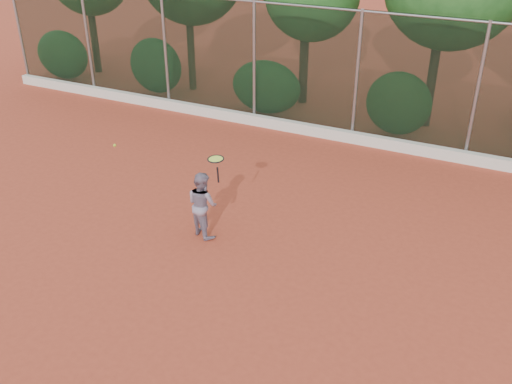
% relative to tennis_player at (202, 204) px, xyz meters
% --- Properties ---
extents(ground, '(80.00, 80.00, 0.00)m').
position_rel_tennis_player_xyz_m(ground, '(1.19, -1.04, -0.68)').
color(ground, '#AA3F28').
rests_on(ground, ground).
extents(concrete_curb, '(24.00, 0.20, 0.30)m').
position_rel_tennis_player_xyz_m(concrete_curb, '(1.19, 5.78, -0.53)').
color(concrete_curb, silver).
rests_on(concrete_curb, ground).
extents(tennis_player, '(0.81, 0.73, 1.36)m').
position_rel_tennis_player_xyz_m(tennis_player, '(0.00, 0.00, 0.00)').
color(tennis_player, gray).
rests_on(tennis_player, ground).
extents(chainlink_fence, '(24.09, 0.09, 3.50)m').
position_rel_tennis_player_xyz_m(chainlink_fence, '(1.19, 5.96, 1.18)').
color(chainlink_fence, black).
rests_on(chainlink_fence, ground).
extents(tennis_racket, '(0.36, 0.36, 0.53)m').
position_rel_tennis_player_xyz_m(tennis_racket, '(0.42, -0.13, 1.08)').
color(tennis_racket, black).
rests_on(tennis_racket, ground).
extents(tennis_ball_in_flight, '(0.07, 0.07, 0.07)m').
position_rel_tennis_player_xyz_m(tennis_ball_in_flight, '(-2.24, 0.24, 0.73)').
color(tennis_ball_in_flight, '#ABC92D').
rests_on(tennis_ball_in_flight, ground).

